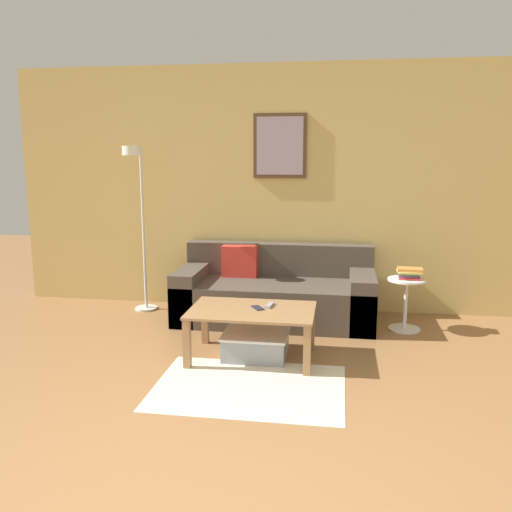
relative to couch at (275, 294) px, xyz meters
name	(u,v)px	position (x,y,z in m)	size (l,w,h in m)	color
wall_back	(273,189)	(-0.08, 0.46, 1.02)	(5.60, 0.09, 2.55)	#D6B76B
area_rug	(249,387)	(0.01, -1.65, -0.26)	(1.36, 0.98, 0.01)	beige
couch	(275,294)	(0.00, 0.00, 0.00)	(1.94, 0.88, 0.73)	#4C4238
coffee_table	(252,317)	(-0.06, -1.08, 0.08)	(1.01, 0.65, 0.41)	#997047
storage_bin	(256,345)	(-0.03, -1.05, -0.16)	(0.53, 0.44, 0.21)	gray
floor_lamp	(138,202)	(-1.41, 0.01, 0.90)	(0.24, 0.44, 1.72)	silver
side_table	(406,299)	(1.25, -0.14, 0.04)	(0.35, 0.35, 0.49)	white
book_stack	(409,273)	(1.28, -0.13, 0.29)	(0.24, 0.20, 0.10)	#B73333
remote_control	(270,305)	(0.07, -0.98, 0.16)	(0.04, 0.15, 0.02)	#99999E
cell_phone	(258,308)	(-0.02, -1.05, 0.15)	(0.07, 0.14, 0.01)	#1E2338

